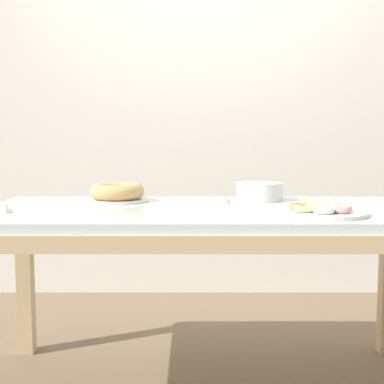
# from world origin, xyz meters

# --- Properties ---
(wall_back) EXTENTS (8.00, 0.10, 2.60)m
(wall_back) POSITION_xyz_m (0.00, 1.40, 1.30)
(wall_back) COLOR white
(wall_back) RESTS_ON ground
(dining_table) EXTENTS (1.86, 0.85, 0.76)m
(dining_table) POSITION_xyz_m (0.00, 0.00, 0.67)
(dining_table) COLOR silver
(dining_table) RESTS_ON ground
(cake_chocolate_round) EXTENTS (0.28, 0.28, 0.08)m
(cake_chocolate_round) POSITION_xyz_m (-0.40, 0.21, 0.79)
(cake_chocolate_round) COLOR silver
(cake_chocolate_round) RESTS_ON dining_table
(pastry_platter) EXTENTS (0.33, 0.33, 0.04)m
(pastry_platter) POSITION_xyz_m (0.41, -0.18, 0.77)
(pastry_platter) COLOR silver
(pastry_platter) RESTS_ON dining_table
(plate_stack) EXTENTS (0.21, 0.21, 0.08)m
(plate_stack) POSITION_xyz_m (0.23, 0.25, 0.80)
(plate_stack) COLOR silver
(plate_stack) RESTS_ON dining_table
(tealight_centre) EXTENTS (0.04, 0.04, 0.04)m
(tealight_centre) POSITION_xyz_m (0.40, 0.06, 0.77)
(tealight_centre) COLOR silver
(tealight_centre) RESTS_ON dining_table
(tealight_near_cakes) EXTENTS (0.04, 0.04, 0.04)m
(tealight_near_cakes) POSITION_xyz_m (0.53, 0.10, 0.77)
(tealight_near_cakes) COLOR silver
(tealight_near_cakes) RESTS_ON dining_table
(tealight_right_edge) EXTENTS (0.04, 0.04, 0.04)m
(tealight_right_edge) POSITION_xyz_m (0.08, 0.15, 0.77)
(tealight_right_edge) COLOR silver
(tealight_right_edge) RESTS_ON dining_table
(tealight_near_front) EXTENTS (0.04, 0.04, 0.04)m
(tealight_near_front) POSITION_xyz_m (-0.77, -0.13, 0.77)
(tealight_near_front) COLOR silver
(tealight_near_front) RESTS_ON dining_table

